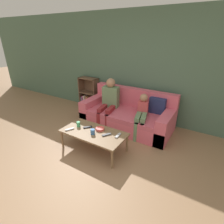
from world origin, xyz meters
TOP-DOWN VIEW (x-y plane):
  - ground_plane at (0.00, 0.00)m, footprint 22.00×22.00m
  - wall_back at (0.00, 2.61)m, footprint 12.00×0.06m
  - couch at (-0.12, 2.00)m, footprint 2.12×0.98m
  - bookshelf at (-1.64, 2.45)m, footprint 0.58×0.28m
  - coffee_table at (-0.23, 0.80)m, footprint 1.23×0.62m
  - person_adult at (-0.58, 1.91)m, footprint 0.45×0.71m
  - person_child at (0.30, 1.84)m, footprint 0.37×0.69m
  - cup_near at (-0.20, 0.73)m, footprint 0.08×0.08m
  - cup_far at (-0.61, 0.81)m, footprint 0.07×0.07m
  - tv_remote_0 at (-0.43, 0.87)m, footprint 0.15×0.16m
  - tv_remote_1 at (0.04, 0.83)m, footprint 0.13×0.17m
  - tv_remote_2 at (-0.67, 0.62)m, footprint 0.12×0.17m
  - tv_remote_3 at (0.23, 0.91)m, footprint 0.06×0.17m
  - snack_bowl at (-0.17, 0.92)m, footprint 0.17×0.17m

SIDE VIEW (x-z plane):
  - ground_plane at x=0.00m, z-range 0.00..0.00m
  - couch at x=-0.12m, z-range -0.15..0.71m
  - bookshelf at x=-1.64m, z-range -0.10..0.82m
  - coffee_table at x=-0.23m, z-range 0.16..0.55m
  - tv_remote_0 at x=-0.43m, z-range 0.39..0.41m
  - tv_remote_1 at x=0.04m, z-range 0.39..0.41m
  - tv_remote_2 at x=-0.67m, z-range 0.39..0.41m
  - tv_remote_3 at x=0.23m, z-range 0.39..0.41m
  - snack_bowl at x=-0.17m, z-range 0.39..0.44m
  - cup_near at x=-0.20m, z-range 0.39..0.49m
  - cup_far at x=-0.61m, z-range 0.39..0.49m
  - person_child at x=0.30m, z-range 0.06..0.94m
  - person_adult at x=-0.58m, z-range 0.08..1.20m
  - wall_back at x=0.00m, z-range 0.00..2.60m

